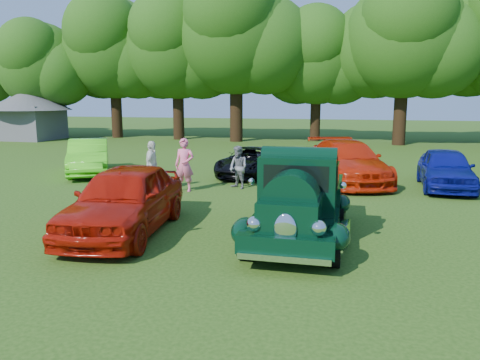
% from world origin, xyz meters
% --- Properties ---
extents(ground, '(120.00, 120.00, 0.00)m').
position_xyz_m(ground, '(0.00, 0.00, 0.00)').
color(ground, '#224610').
rests_on(ground, ground).
extents(hero_pickup, '(2.41, 5.17, 2.02)m').
position_xyz_m(hero_pickup, '(1.45, -0.16, 0.88)').
color(hero_pickup, black).
rests_on(hero_pickup, ground).
extents(red_convertible, '(2.53, 5.15, 1.69)m').
position_xyz_m(red_convertible, '(-2.78, -0.70, 0.84)').
color(red_convertible, '#A71407').
rests_on(red_convertible, ground).
extents(back_car_lime, '(3.61, 4.78, 1.51)m').
position_xyz_m(back_car_lime, '(-8.49, 7.08, 0.75)').
color(back_car_lime, '#49CE1B').
rests_on(back_car_lime, ground).
extents(back_car_black, '(2.45, 4.52, 1.20)m').
position_xyz_m(back_car_black, '(-1.60, 8.31, 0.60)').
color(back_car_black, black).
rests_on(back_car_black, ground).
extents(back_car_orange, '(3.92, 6.02, 1.62)m').
position_xyz_m(back_car_orange, '(2.44, 7.68, 0.81)').
color(back_car_orange, '#BD1F06').
rests_on(back_car_orange, ground).
extents(back_car_blue, '(1.91, 4.40, 1.48)m').
position_xyz_m(back_car_blue, '(5.96, 7.21, 0.74)').
color(back_car_blue, navy).
rests_on(back_car_blue, ground).
extents(spectator_pink, '(0.72, 0.50, 1.89)m').
position_xyz_m(spectator_pink, '(-3.14, 4.53, 0.95)').
color(spectator_pink, pink).
rests_on(spectator_pink, ground).
extents(spectator_grey, '(0.96, 0.92, 1.57)m').
position_xyz_m(spectator_grey, '(-1.40, 5.45, 0.78)').
color(spectator_grey, slate).
rests_on(spectator_grey, ground).
extents(spectator_white, '(0.55, 1.09, 1.78)m').
position_xyz_m(spectator_white, '(-4.31, 4.36, 0.89)').
color(spectator_white, silver).
rests_on(spectator_white, ground).
extents(gazebo, '(6.40, 6.40, 3.90)m').
position_xyz_m(gazebo, '(-22.00, 21.00, 2.40)').
color(gazebo, '#555559').
rests_on(gazebo, ground).
extents(tree_line, '(62.87, 10.09, 12.14)m').
position_xyz_m(tree_line, '(1.98, 23.80, 7.04)').
color(tree_line, '#2F1F0F').
rests_on(tree_line, ground).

